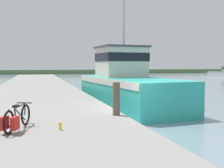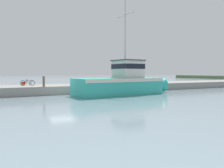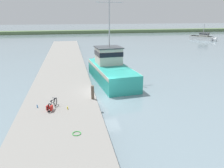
# 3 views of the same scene
# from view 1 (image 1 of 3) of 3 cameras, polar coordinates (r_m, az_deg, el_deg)

# --- Properties ---
(ground_plane) EXTENTS (320.00, 320.00, 0.00)m
(ground_plane) POSITION_cam_1_polar(r_m,az_deg,el_deg) (11.88, 5.18, -9.28)
(ground_plane) COLOR gray
(dock_pier) EXTENTS (5.85, 80.00, 0.98)m
(dock_pier) POSITION_cam_1_polar(r_m,az_deg,el_deg) (11.06, -14.88, -7.80)
(dock_pier) COLOR gray
(dock_pier) RESTS_ON ground_plane
(far_shoreline) EXTENTS (180.00, 5.00, 1.24)m
(far_shoreline) POSITION_cam_1_polar(r_m,az_deg,el_deg) (92.22, 6.44, 2.63)
(far_shoreline) COLOR #567047
(far_shoreline) RESTS_ON ground_plane
(fishing_boat_main) EXTENTS (4.56, 12.19, 10.62)m
(fishing_boat_main) POSITION_cam_1_polar(r_m,az_deg,el_deg) (18.32, 2.72, -0.07)
(fishing_boat_main) COLOR teal
(fishing_boat_main) RESTS_ON ground_plane
(bicycle_touring) EXTENTS (0.79, 1.61, 0.67)m
(bicycle_touring) POSITION_cam_1_polar(r_m,az_deg,el_deg) (7.84, -19.11, -6.78)
(bicycle_touring) COLOR black
(bicycle_touring) RESTS_ON dock_pier
(mooring_post) EXTENTS (0.25, 0.25, 1.14)m
(mooring_post) POSITION_cam_1_polar(r_m,az_deg,el_deg) (9.64, 0.89, -3.02)
(mooring_post) COLOR brown
(mooring_post) RESTS_ON dock_pier
(water_bottle_by_bike) EXTENTS (0.08, 0.08, 0.21)m
(water_bottle_by_bike) POSITION_cam_1_polar(r_m,az_deg,el_deg) (7.68, -10.47, -8.41)
(water_bottle_by_bike) COLOR yellow
(water_bottle_by_bike) RESTS_ON dock_pier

